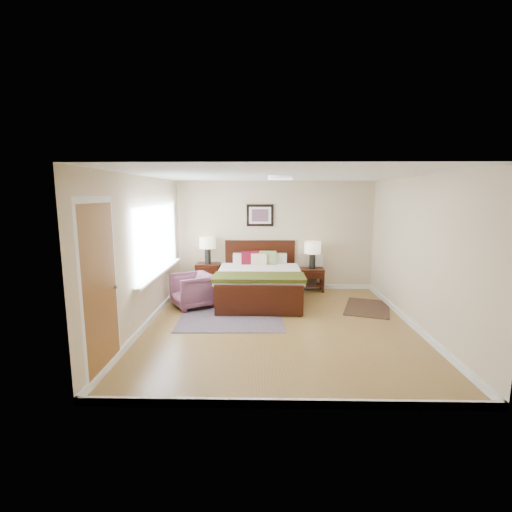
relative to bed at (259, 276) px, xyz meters
name	(u,v)px	position (x,y,z in m)	size (l,w,h in m)	color
floor	(279,325)	(0.35, -1.47, -0.52)	(5.00, 5.00, 0.00)	olive
back_wall	(275,236)	(0.35, 1.03, 0.73)	(4.50, 0.04, 2.50)	#C8B491
front_wall	(291,292)	(0.35, -3.97, 0.73)	(4.50, 0.04, 2.50)	#C8B491
left_wall	(144,252)	(-1.90, -1.47, 0.73)	(0.04, 5.00, 2.50)	#C8B491
right_wall	(417,253)	(2.60, -1.47, 0.73)	(0.04, 5.00, 2.50)	#C8B491
ceiling	(281,175)	(0.35, -1.47, 1.98)	(4.50, 5.00, 0.02)	white
window	(159,239)	(-1.85, -0.77, 0.86)	(0.11, 2.72, 1.32)	silver
door	(100,289)	(-1.88, -3.22, 0.55)	(0.06, 1.00, 2.18)	silver
ceil_fixture	(281,177)	(0.35, -1.47, 1.94)	(0.44, 0.44, 0.08)	white
bed	(259,276)	(0.00, 0.00, 0.00)	(1.73, 2.09, 1.13)	#321207
wall_art	(260,215)	(0.00, 1.00, 1.20)	(0.62, 0.05, 0.50)	black
nightstand_left	(208,269)	(-1.19, 0.78, -0.01)	(0.53, 0.48, 0.64)	#321207
nightstand_right	(312,277)	(1.19, 0.79, -0.19)	(0.53, 0.40, 0.52)	#321207
lamp_left	(208,244)	(-1.19, 0.80, 0.55)	(0.37, 0.37, 0.61)	black
lamp_right	(313,250)	(1.19, 0.80, 0.44)	(0.37, 0.37, 0.61)	black
armchair	(192,290)	(-1.32, -0.47, -0.19)	(0.71, 0.73, 0.66)	#6D3C50
rug_persian	(233,308)	(-0.50, -0.57, -0.51)	(1.84, 2.60, 0.01)	#0D1A42
rug_navy	(368,308)	(2.13, -0.48, -0.51)	(0.82, 1.23, 0.01)	black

